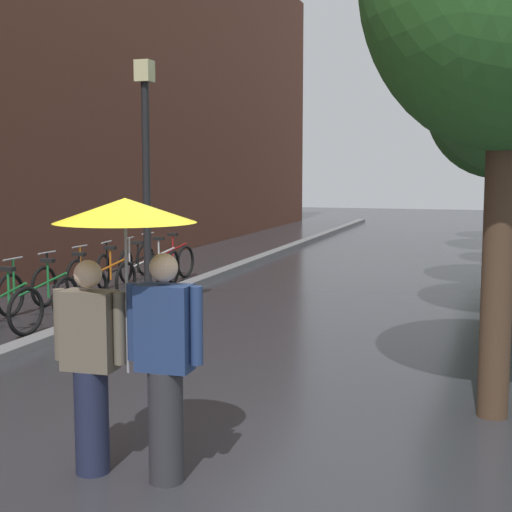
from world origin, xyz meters
TOP-DOWN VIEW (x-y plane):
  - ground_plane at (0.00, 0.00)m, footprint 80.00×80.00m
  - kerb_strip at (-3.20, 10.00)m, footprint 0.30×36.00m
  - street_tree_1 at (2.65, 6.05)m, footprint 2.55×2.55m
  - street_tree_2 at (2.55, 9.41)m, footprint 2.74×2.74m
  - street_tree_4 at (2.81, 15.98)m, footprint 3.16×3.16m
  - street_tree_5 at (2.71, 19.78)m, footprint 2.70×2.70m
  - parked_bicycle_1 at (-4.21, 4.48)m, footprint 1.09×0.72m
  - parked_bicycle_2 at (-4.20, 5.38)m, footprint 1.11×0.75m
  - parked_bicycle_3 at (-4.22, 6.45)m, footprint 1.10×0.74m
  - parked_bicycle_4 at (-4.18, 7.40)m, footprint 1.16×0.83m
  - parked_bicycle_5 at (-4.17, 8.31)m, footprint 1.15×0.81m
  - parked_bicycle_6 at (-4.30, 9.34)m, footprint 1.15×0.81m
  - couple_under_umbrella at (-0.06, -0.41)m, footprint 1.20×1.05m
  - street_lamp_post at (-2.60, 5.07)m, footprint 0.24×0.24m

SIDE VIEW (x-z plane):
  - ground_plane at x=0.00m, z-range 0.00..0.00m
  - kerb_strip at x=-3.20m, z-range 0.00..0.12m
  - parked_bicycle_1 at x=-4.21m, z-range -0.10..0.86m
  - parked_bicycle_2 at x=-4.20m, z-range -0.10..0.86m
  - parked_bicycle_3 at x=-4.22m, z-range -0.10..0.86m
  - parked_bicycle_4 at x=-4.18m, z-range -0.10..0.86m
  - parked_bicycle_5 at x=-4.17m, z-range -0.10..0.86m
  - parked_bicycle_6 at x=-4.30m, z-range -0.10..0.86m
  - couple_under_umbrella at x=-0.06m, z-range 0.31..2.41m
  - street_lamp_post at x=-2.60m, z-range 0.35..4.31m
  - street_tree_2 at x=2.55m, z-range 1.06..5.99m
  - street_tree_5 at x=2.71m, z-range 1.04..6.51m
  - street_tree_1 at x=2.65m, z-range 1.10..6.54m
  - street_tree_4 at x=2.81m, z-range 1.17..7.15m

